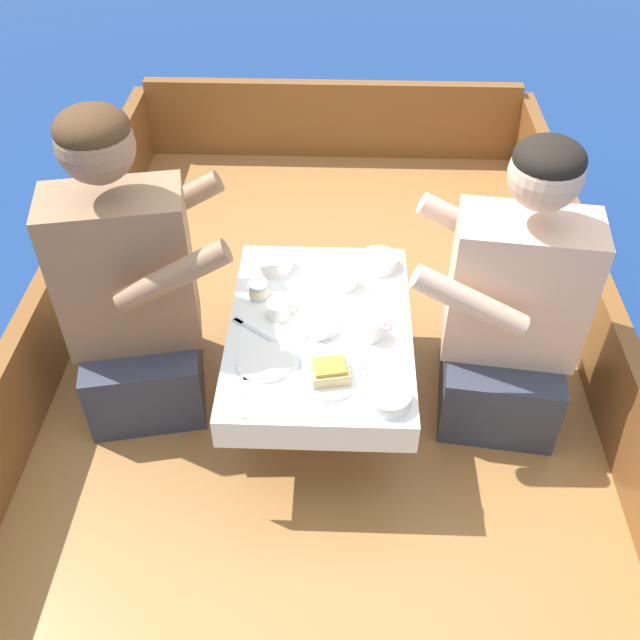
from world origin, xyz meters
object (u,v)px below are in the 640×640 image
person_starboard (510,313)px  coffee_cup_port (346,279)px  sandwich (330,371)px  coffee_cup_center (371,327)px  tin_can (258,290)px  coffee_cup_starboard (279,309)px  person_port (132,294)px

person_starboard → coffee_cup_port: 0.52m
person_starboard → coffee_cup_port: person_starboard is taller
sandwich → coffee_cup_center: coffee_cup_center is taller
tin_can → coffee_cup_port: bearing=12.4°
coffee_cup_center → tin_can: size_ratio=1.59×
coffee_cup_starboard → coffee_cup_port: bearing=36.2°
coffee_cup_port → sandwich: bearing=-96.0°
person_starboard → sandwich: size_ratio=8.05×
person_port → coffee_cup_starboard: person_port is taller
person_port → coffee_cup_center: (0.73, -0.09, -0.03)m
person_port → sandwich: size_ratio=8.55×
sandwich → coffee_cup_port: sandwich is taller
person_starboard → coffee_cup_center: size_ratio=9.14×
person_starboard → tin_can: size_ratio=14.49×
person_starboard → coffee_cup_starboard: (-0.71, 0.00, -0.01)m
coffee_cup_port → coffee_cup_starboard: 0.26m
coffee_cup_center → tin_can: bearing=154.6°
tin_can → coffee_cup_starboard: bearing=-51.9°
coffee_cup_starboard → tin_can: size_ratio=1.49×
person_starboard → tin_can: 0.79m
coffee_cup_port → tin_can: 0.29m
sandwich → coffee_cup_port: bearing=84.0°
coffee_cup_starboard → person_starboard: bearing=-0.0°
coffee_cup_port → coffee_cup_center: 0.24m
person_starboard → sandwich: person_starboard is taller
person_port → coffee_cup_port: person_port is taller
sandwich → coffee_cup_starboard: bearing=122.1°
sandwich → coffee_cup_center: (0.12, 0.18, 0.00)m
coffee_cup_port → person_starboard: bearing=-16.9°
coffee_cup_port → coffee_cup_starboard: coffee_cup_port is taller
sandwich → coffee_cup_center: bearing=56.9°
person_port → tin_can: size_ratio=15.39×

